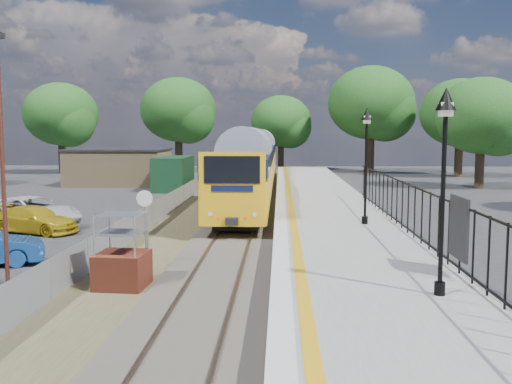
# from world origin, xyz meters

# --- Properties ---
(ground) EXTENTS (120.00, 120.00, 0.00)m
(ground) POSITION_xyz_m (0.00, 0.00, 0.00)
(ground) COLOR #2D2D30
(ground) RESTS_ON ground
(track_bed) EXTENTS (5.90, 80.00, 0.29)m
(track_bed) POSITION_xyz_m (-0.47, 9.67, 0.09)
(track_bed) COLOR #473F38
(track_bed) RESTS_ON ground
(platform) EXTENTS (5.00, 70.00, 0.90)m
(platform) POSITION_xyz_m (4.20, 8.00, 0.45)
(platform) COLOR gray
(platform) RESTS_ON ground
(platform_edge) EXTENTS (0.90, 70.00, 0.01)m
(platform_edge) POSITION_xyz_m (2.14, 8.00, 0.90)
(platform_edge) COLOR silver
(platform_edge) RESTS_ON platform
(victorian_lamp_south) EXTENTS (0.44, 0.44, 4.60)m
(victorian_lamp_south) POSITION_xyz_m (5.50, -4.00, 4.30)
(victorian_lamp_south) COLOR black
(victorian_lamp_south) RESTS_ON platform
(victorian_lamp_north) EXTENTS (0.44, 0.44, 4.60)m
(victorian_lamp_north) POSITION_xyz_m (5.30, 6.00, 4.30)
(victorian_lamp_north) COLOR black
(victorian_lamp_north) RESTS_ON platform
(palisade_fence) EXTENTS (0.12, 26.00, 2.00)m
(palisade_fence) POSITION_xyz_m (6.55, 2.24, 1.84)
(palisade_fence) COLOR black
(palisade_fence) RESTS_ON platform
(wire_fence) EXTENTS (0.06, 52.00, 1.20)m
(wire_fence) POSITION_xyz_m (-4.20, 12.00, 0.60)
(wire_fence) COLOR #999EA3
(wire_fence) RESTS_ON ground
(outbuilding) EXTENTS (10.80, 10.10, 3.12)m
(outbuilding) POSITION_xyz_m (-10.91, 31.21, 1.52)
(outbuilding) COLOR tan
(outbuilding) RESTS_ON ground
(tree_line) EXTENTS (56.80, 43.80, 11.88)m
(tree_line) POSITION_xyz_m (1.40, 42.00, 6.61)
(tree_line) COLOR #332319
(tree_line) RESTS_ON ground
(train) EXTENTS (2.82, 40.83, 3.51)m
(train) POSITION_xyz_m (0.00, 26.50, 2.34)
(train) COLOR yellow
(train) RESTS_ON ground
(brick_plinth) EXTENTS (1.49, 1.49, 2.24)m
(brick_plinth) POSITION_xyz_m (-2.64, -0.63, 1.08)
(brick_plinth) COLOR maroon
(brick_plinth) RESTS_ON ground
(speed_sign) EXTENTS (0.53, 0.11, 2.65)m
(speed_sign) POSITION_xyz_m (-2.50, 1.69, 1.78)
(speed_sign) COLOR #999EA3
(speed_sign) RESTS_ON ground
(carpark_lamp) EXTENTS (0.25, 0.50, 7.23)m
(carpark_lamp) POSITION_xyz_m (-5.77, -1.17, 4.11)
(carpark_lamp) COLOR #4C2119
(carpark_lamp) RESTS_ON ground
(car_yellow) EXTENTS (4.46, 2.96, 1.20)m
(car_yellow) POSITION_xyz_m (-9.14, 8.39, 0.60)
(car_yellow) COLOR gold
(car_yellow) RESTS_ON ground
(car_white) EXTENTS (5.82, 4.39, 1.47)m
(car_white) POSITION_xyz_m (-9.99, 9.86, 0.73)
(car_white) COLOR silver
(car_white) RESTS_ON ground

